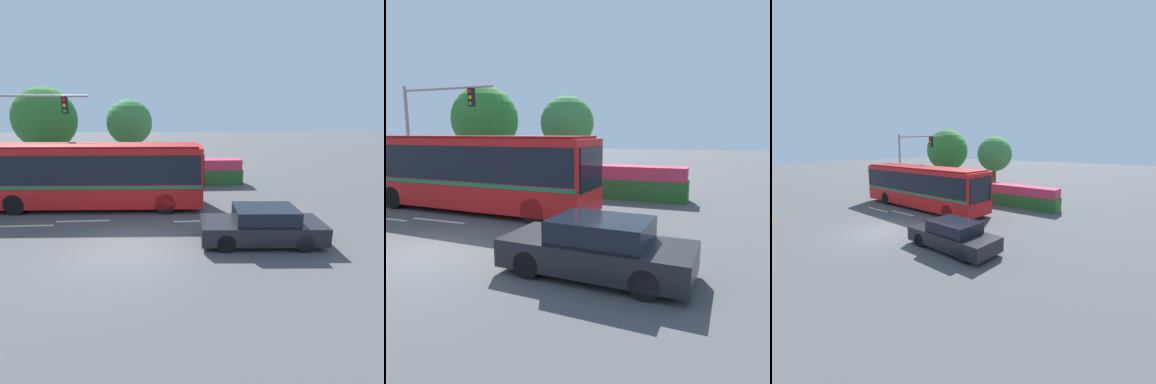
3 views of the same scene
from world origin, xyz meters
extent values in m
plane|color=#4C4C4F|center=(0.00, 0.00, 0.00)|extent=(140.00, 140.00, 0.00)
cube|color=red|center=(-2.43, 5.56, 1.68)|extent=(11.40, 3.11, 2.86)
cube|color=black|center=(-2.43, 5.56, 2.14)|extent=(11.17, 3.14, 1.37)
cube|color=#147A47|center=(-2.43, 5.56, 1.34)|extent=(11.29, 3.14, 0.14)
cube|color=black|center=(3.23, 5.30, 2.02)|extent=(0.16, 2.21, 1.60)
cube|color=maroon|center=(-2.43, 5.56, 3.16)|extent=(10.94, 2.88, 0.10)
cylinder|color=black|center=(1.46, 6.54, 0.50)|extent=(1.01, 0.35, 1.00)
cylinder|color=black|center=(1.35, 4.24, 0.50)|extent=(1.01, 0.35, 1.00)
cylinder|color=black|center=(-5.65, 6.86, 0.50)|extent=(1.01, 0.35, 1.00)
cylinder|color=black|center=(-5.75, 4.56, 0.50)|extent=(1.01, 0.35, 1.00)
cube|color=black|center=(4.95, 0.53, 0.51)|extent=(4.56, 2.12, 0.67)
cube|color=black|center=(5.06, 0.53, 1.11)|extent=(2.32, 1.77, 0.53)
cylinder|color=black|center=(3.52, -0.20, 0.33)|extent=(0.67, 0.26, 0.66)
cylinder|color=black|center=(3.61, 1.44, 0.33)|extent=(0.67, 0.26, 0.66)
cylinder|color=black|center=(6.23, -0.37, 0.33)|extent=(0.67, 0.26, 0.66)
cylinder|color=black|center=(6.33, 1.27, 0.33)|extent=(0.67, 0.26, 0.66)
cylinder|color=gray|center=(-5.71, 8.29, 5.61)|extent=(5.64, 0.12, 0.12)
cube|color=black|center=(-4.17, 8.29, 5.11)|extent=(0.30, 0.22, 0.90)
cylinder|color=red|center=(-4.17, 8.17, 5.41)|extent=(0.18, 0.02, 0.18)
cylinder|color=yellow|center=(-4.17, 8.17, 5.11)|extent=(0.18, 0.02, 0.18)
cylinder|color=green|center=(-4.17, 8.17, 4.81)|extent=(0.18, 0.02, 0.18)
cube|color=#286028|center=(2.96, 10.59, 0.51)|extent=(6.93, 1.27, 1.01)
cube|color=#CC3351|center=(2.96, 10.59, 1.35)|extent=(6.79, 1.20, 0.67)
cylinder|color=brown|center=(-7.56, 14.20, 1.31)|extent=(0.26, 0.26, 2.62)
sphere|color=#2D752D|center=(-7.56, 14.20, 4.27)|extent=(4.59, 4.59, 4.59)
cylinder|color=brown|center=(-1.43, 14.35, 1.38)|extent=(0.37, 0.37, 2.75)
sphere|color=#387F3D|center=(-1.43, 14.35, 3.98)|extent=(3.42, 3.42, 3.42)
cube|color=silver|center=(2.93, 3.05, 0.01)|extent=(2.40, 0.16, 0.01)
cube|color=silver|center=(-2.32, 3.40, 0.01)|extent=(2.40, 0.16, 0.01)
cube|color=silver|center=(-4.63, 2.93, 0.01)|extent=(2.40, 0.16, 0.01)
camera|label=1|loc=(1.65, -10.16, 4.72)|focal=29.30mm
camera|label=2|loc=(7.32, -7.05, 3.29)|focal=33.05mm
camera|label=3|loc=(12.85, -8.61, 4.82)|focal=25.17mm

